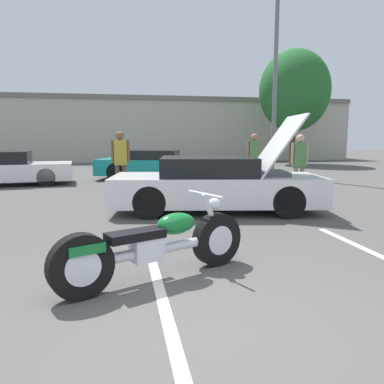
{
  "coord_description": "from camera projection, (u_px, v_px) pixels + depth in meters",
  "views": [
    {
      "loc": [
        -0.61,
        -3.0,
        1.69
      ],
      "look_at": [
        0.52,
        2.88,
        0.8
      ],
      "focal_mm": 35.0,
      "sensor_mm": 36.0,
      "label": 1
    }
  ],
  "objects": [
    {
      "name": "parked_car_left_row",
      "position": [
        4.0,
        169.0,
        13.08
      ],
      "size": [
        4.64,
        2.19,
        1.19
      ],
      "rotation": [
        0.0,
        0.0,
        0.11
      ],
      "color": "white",
      "rests_on": "ground"
    },
    {
      "name": "spectator_midground",
      "position": [
        299.0,
        159.0,
        10.63
      ],
      "size": [
        0.52,
        0.23,
        1.75
      ],
      "color": "gray",
      "rests_on": "ground"
    },
    {
      "name": "motorcycle",
      "position": [
        156.0,
        246.0,
        4.4
      ],
      "size": [
        2.36,
        1.21,
        0.99
      ],
      "rotation": [
        0.0,
        0.0,
        0.42
      ],
      "color": "black",
      "rests_on": "ground"
    },
    {
      "name": "tree_background",
      "position": [
        294.0,
        91.0,
        22.75
      ],
      "size": [
        4.27,
        4.27,
        6.92
      ],
      "color": "brown",
      "rests_on": "ground"
    },
    {
      "name": "far_building",
      "position": [
        128.0,
        128.0,
        26.58
      ],
      "size": [
        32.0,
        4.2,
        4.4
      ],
      "color": "#B2AD9E",
      "rests_on": "ground"
    },
    {
      "name": "spectator_by_show_car",
      "position": [
        254.0,
        154.0,
        13.17
      ],
      "size": [
        0.52,
        0.24,
        1.8
      ],
      "color": "#333338",
      "rests_on": "ground"
    },
    {
      "name": "parking_stripe_middle",
      "position": [
        161.0,
        296.0,
        3.99
      ],
      "size": [
        0.12,
        4.73,
        0.01
      ],
      "primitive_type": "cube",
      "color": "white",
      "rests_on": "ground"
    },
    {
      "name": "spectator_near_motorcycle",
      "position": [
        120.0,
        157.0,
        10.64
      ],
      "size": [
        0.52,
        0.24,
        1.84
      ],
      "color": "brown",
      "rests_on": "ground"
    },
    {
      "name": "light_pole",
      "position": [
        277.0,
        59.0,
        15.58
      ],
      "size": [
        1.21,
        0.28,
        8.98
      ],
      "color": "slate",
      "rests_on": "ground"
    },
    {
      "name": "ground_plane",
      "position": [
        196.0,
        331.0,
        3.28
      ],
      "size": [
        80.0,
        80.0,
        0.0
      ],
      "primitive_type": "plane",
      "color": "#514F4C"
    },
    {
      "name": "parked_car_right_row",
      "position": [
        155.0,
        165.0,
        14.95
      ],
      "size": [
        4.91,
        2.98,
        1.17
      ],
      "rotation": [
        0.0,
        0.0,
        -0.28
      ],
      "color": "teal",
      "rests_on": "ground"
    },
    {
      "name": "show_car_hood_open",
      "position": [
        217.0,
        184.0,
        8.47
      ],
      "size": [
        4.88,
        2.54,
        2.17
      ],
      "rotation": [
        0.0,
        0.0,
        -0.17
      ],
      "color": "white",
      "rests_on": "ground"
    }
  ]
}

